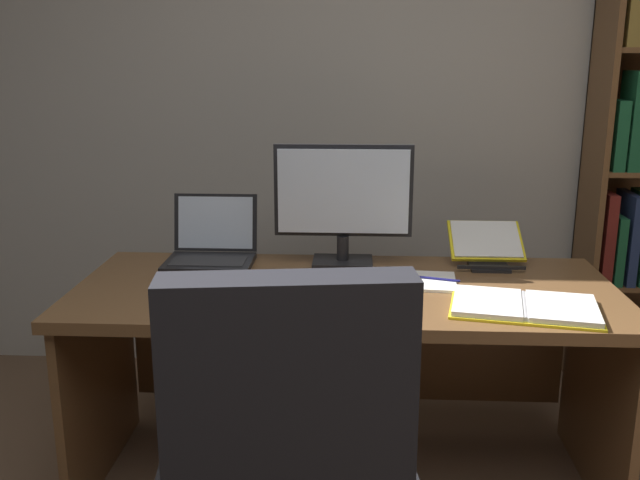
# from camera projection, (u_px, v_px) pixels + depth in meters

# --- Properties ---
(wall_back) EXTENTS (5.33, 0.12, 2.83)m
(wall_back) POSITION_uv_depth(u_px,v_px,m) (377.00, 70.00, 3.19)
(wall_back) COLOR #B2ADA3
(wall_back) RESTS_ON ground
(desk) EXTENTS (1.82, 0.76, 0.72)m
(desk) POSITION_uv_depth(u_px,v_px,m) (345.00, 330.00, 2.49)
(desk) COLOR brown
(desk) RESTS_ON ground
(monitor) EXTENTS (0.50, 0.16, 0.45)m
(monitor) POSITION_uv_depth(u_px,v_px,m) (343.00, 204.00, 2.56)
(monitor) COLOR black
(monitor) RESTS_ON desk
(laptop) EXTENTS (0.32, 0.29, 0.24)m
(laptop) POSITION_uv_depth(u_px,v_px,m) (211.00, 249.00, 2.63)
(laptop) COLOR black
(laptop) RESTS_ON desk
(keyboard) EXTENTS (0.42, 0.15, 0.02)m
(keyboard) POSITION_uv_depth(u_px,v_px,m) (340.00, 298.00, 2.22)
(keyboard) COLOR black
(keyboard) RESTS_ON desk
(computer_mouse) EXTENTS (0.06, 0.10, 0.04)m
(computer_mouse) POSITION_uv_depth(u_px,v_px,m) (245.00, 294.00, 2.23)
(computer_mouse) COLOR black
(computer_mouse) RESTS_ON desk
(reading_stand_with_book) EXTENTS (0.27, 0.25, 0.14)m
(reading_stand_with_book) POSITION_uv_depth(u_px,v_px,m) (486.00, 245.00, 2.62)
(reading_stand_with_book) COLOR black
(reading_stand_with_book) RESTS_ON desk
(open_binder) EXTENTS (0.48, 0.35, 0.02)m
(open_binder) POSITION_uv_depth(u_px,v_px,m) (524.00, 306.00, 2.14)
(open_binder) COLOR yellow
(open_binder) RESTS_ON desk
(notepad) EXTENTS (0.16, 0.22, 0.01)m
(notepad) POSITION_uv_depth(u_px,v_px,m) (434.00, 281.00, 2.40)
(notepad) COLOR white
(notepad) RESTS_ON desk
(pen) EXTENTS (0.14, 0.05, 0.01)m
(pen) POSITION_uv_depth(u_px,v_px,m) (440.00, 279.00, 2.40)
(pen) COLOR navy
(pen) RESTS_ON notepad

